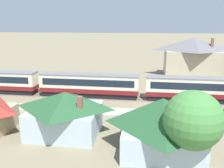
{
  "coord_description": "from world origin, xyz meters",
  "views": [
    {
      "loc": [
        -0.36,
        -39.19,
        12.83
      ],
      "look_at": [
        -6.09,
        0.07,
        2.68
      ],
      "focal_mm": 38.0,
      "sensor_mm": 36.0,
      "label": 1
    }
  ],
  "objects_px": {
    "passenger_train": "(144,86)",
    "cottage_dark_green_roof": "(65,112)",
    "station_house_grey_roof": "(193,57)",
    "cottage_dark_green_roof_2": "(162,123)",
    "yard_tree_0": "(193,120)"
  },
  "relations": [
    {
      "from": "passenger_train",
      "to": "station_house_grey_roof",
      "type": "relative_size",
      "value": 5.16
    },
    {
      "from": "yard_tree_0",
      "to": "cottage_dark_green_roof",
      "type": "bearing_deg",
      "value": 157.33
    },
    {
      "from": "cottage_dark_green_roof",
      "to": "cottage_dark_green_roof_2",
      "type": "bearing_deg",
      "value": -11.48
    },
    {
      "from": "yard_tree_0",
      "to": "cottage_dark_green_roof_2",
      "type": "bearing_deg",
      "value": 124.57
    },
    {
      "from": "cottage_dark_green_roof_2",
      "to": "yard_tree_0",
      "type": "xyz_separation_m",
      "value": [
        2.32,
        -3.36,
        1.87
      ]
    },
    {
      "from": "passenger_train",
      "to": "station_house_grey_roof",
      "type": "bearing_deg",
      "value": 60.21
    },
    {
      "from": "station_house_grey_roof",
      "to": "cottage_dark_green_roof",
      "type": "distance_m",
      "value": 40.71
    },
    {
      "from": "station_house_grey_roof",
      "to": "yard_tree_0",
      "type": "bearing_deg",
      "value": -100.08
    },
    {
      "from": "passenger_train",
      "to": "station_house_grey_roof",
      "type": "height_order",
      "value": "station_house_grey_roof"
    },
    {
      "from": "cottage_dark_green_roof_2",
      "to": "yard_tree_0",
      "type": "distance_m",
      "value": 4.49
    },
    {
      "from": "passenger_train",
      "to": "cottage_dark_green_roof_2",
      "type": "xyz_separation_m",
      "value": [
        2.09,
        -16.95,
        0.6
      ]
    },
    {
      "from": "cottage_dark_green_roof",
      "to": "cottage_dark_green_roof_2",
      "type": "relative_size",
      "value": 1.01
    },
    {
      "from": "passenger_train",
      "to": "cottage_dark_green_roof",
      "type": "bearing_deg",
      "value": -121.7
    },
    {
      "from": "passenger_train",
      "to": "cottage_dark_green_roof_2",
      "type": "bearing_deg",
      "value": -82.97
    },
    {
      "from": "station_house_grey_roof",
      "to": "yard_tree_0",
      "type": "relative_size",
      "value": 1.97
    }
  ]
}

